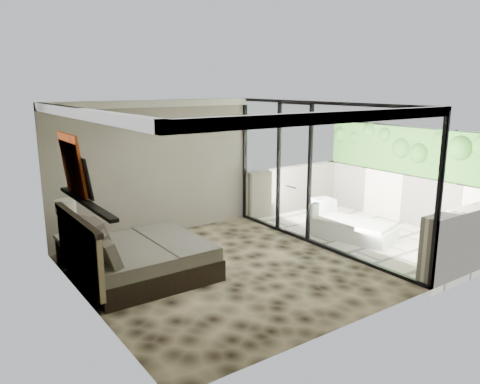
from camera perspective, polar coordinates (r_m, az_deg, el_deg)
floor at (r=8.09m, az=-2.16°, el=-9.58°), size 5.00×5.00×0.00m
ceiling at (r=7.48m, az=-2.35°, el=10.57°), size 4.50×5.00×0.02m
back_wall at (r=9.81m, az=-10.20°, el=2.77°), size 4.50×0.02×2.80m
left_wall at (r=6.75m, az=-18.43°, el=-2.31°), size 0.02×5.00×2.80m
glass_wall at (r=9.06m, az=9.79°, el=1.95°), size 0.08×5.00×2.80m
terrace_slab at (r=10.50m, az=15.33°, el=-5.03°), size 3.00×5.00×0.12m
parapet_far at (r=11.39m, az=19.87°, el=-0.76°), size 0.30×5.00×1.10m
foliage_hedge at (r=11.19m, az=20.30°, el=4.72°), size 0.36×4.60×1.10m
picture_ledge at (r=6.84m, az=-18.26°, el=-1.24°), size 0.12×2.20×0.05m
bed at (r=7.89m, az=-12.45°, el=-7.86°), size 2.06×2.00×1.14m
nightstand at (r=8.84m, az=-19.85°, el=-6.75°), size 0.58×0.58×0.47m
table_lamp at (r=8.69m, az=-20.43°, el=-2.36°), size 0.35×0.35×0.64m
abstract_canvas at (r=7.20m, az=-19.79°, el=3.20°), size 0.13×0.90×0.90m
framed_print at (r=6.93m, az=-18.53°, el=1.68°), size 0.11×0.50×0.60m
ottoman at (r=11.34m, az=10.12°, el=-1.91°), size 0.52×0.52×0.45m
lounger at (r=9.98m, az=13.28°, el=-4.27°), size 1.24×1.83×0.65m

